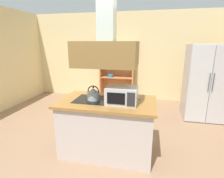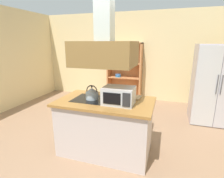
% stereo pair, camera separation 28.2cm
% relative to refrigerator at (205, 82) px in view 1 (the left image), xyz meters
% --- Properties ---
extents(ground_plane, '(7.80, 7.80, 0.00)m').
position_rel_refrigerator_xyz_m(ground_plane, '(-2.16, -1.74, -0.88)').
color(ground_plane, '#8F6E53').
extents(wall_back, '(6.00, 0.12, 2.70)m').
position_rel_refrigerator_xyz_m(wall_back, '(-2.16, 1.26, 0.47)').
color(wall_back, beige).
rests_on(wall_back, ground).
extents(kitchen_island, '(1.53, 0.90, 0.90)m').
position_rel_refrigerator_xyz_m(kitchen_island, '(-1.93, -1.84, -0.43)').
color(kitchen_island, '#BEB1AE').
rests_on(kitchen_island, ground).
extents(range_hood, '(0.90, 0.70, 1.25)m').
position_rel_refrigerator_xyz_m(range_hood, '(-1.93, -1.84, 0.87)').
color(range_hood, olive).
extents(refrigerator, '(0.90, 0.77, 1.76)m').
position_rel_refrigerator_xyz_m(refrigerator, '(0.00, 0.00, 0.00)').
color(refrigerator, '#B9B1C3').
rests_on(refrigerator, ground).
extents(dish_cabinet, '(1.07, 0.40, 1.79)m').
position_rel_refrigerator_xyz_m(dish_cabinet, '(-2.32, 1.05, -0.09)').
color(dish_cabinet, '#C07A47').
rests_on(dish_cabinet, ground).
extents(kettle, '(0.21, 0.21, 0.23)m').
position_rel_refrigerator_xyz_m(kettle, '(-2.16, -1.84, 0.12)').
color(kettle, '#AEBEC6').
rests_on(kettle, kitchen_island).
extents(cutting_board, '(0.35, 0.26, 0.02)m').
position_rel_refrigerator_xyz_m(cutting_board, '(-1.58, -1.55, 0.03)').
color(cutting_board, tan).
rests_on(cutting_board, kitchen_island).
extents(microwave, '(0.46, 0.35, 0.26)m').
position_rel_refrigerator_xyz_m(microwave, '(-1.68, -1.92, 0.15)').
color(microwave, '#B7BABF').
rests_on(microwave, kitchen_island).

